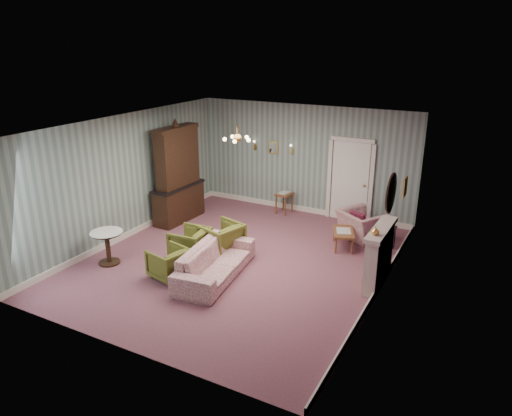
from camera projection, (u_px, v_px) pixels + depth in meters
The scene contains 27 objects.
floor at pixel (239, 260), 10.19m from camera, with size 7.00×7.00×0.00m, color #814B5B.
ceiling at pixel (237, 125), 9.21m from camera, with size 7.00×7.00×0.00m, color white.
wall_back at pixel (304, 160), 12.61m from camera, with size 6.00×6.00×0.00m, color slate.
wall_front at pixel (116, 264), 6.79m from camera, with size 6.00×6.00×0.00m, color slate.
wall_left at pixel (126, 177), 11.03m from camera, with size 7.00×7.00×0.00m, color slate.
wall_right at pixel (385, 221), 8.38m from camera, with size 7.00×7.00×0.00m, color slate.
wall_right_floral at pixel (385, 221), 8.38m from camera, with size 7.00×7.00×0.00m, color #A55281.
door at pixel (350, 180), 12.13m from camera, with size 1.12×0.12×2.16m, color white, non-canonical shape.
olive_chair_a at pixel (169, 262), 9.36m from camera, with size 0.66×0.62×0.68m, color brown.
olive_chair_b at pixel (190, 242), 10.18m from camera, with size 0.73×0.68×0.75m, color brown.
olive_chair_c at pixel (221, 238), 10.32m from camera, with size 0.79×0.74×0.81m, color brown.
sofa_chintz at pixel (215, 257), 9.37m from camera, with size 2.21×0.64×0.86m, color #923B58.
wingback_chair at pixel (362, 220), 11.21m from camera, with size 1.01×0.65×0.88m, color #923B58.
dresser at pixel (177, 172), 12.03m from camera, with size 0.54×1.56×2.60m, color black, non-canonical shape.
fireplace at pixel (379, 256), 9.06m from camera, with size 0.30×1.40×1.16m, color beige, non-canonical shape.
mantel_vase at pixel (375, 231), 8.52m from camera, with size 0.15×0.15×0.15m, color gold.
oval_mirror at pixel (391, 193), 8.59m from camera, with size 0.04×0.76×0.84m, color white, non-canonical shape.
framed_print at pixel (405, 187), 9.80m from camera, with size 0.04×0.34×0.42m, color gold, non-canonical shape.
coffee_table at pixel (343, 239), 10.76m from camera, with size 0.44×0.80×0.41m, color brown, non-canonical shape.
side_table_black at pixel (387, 239), 10.59m from camera, with size 0.37×0.37×0.55m, color black, non-canonical shape.
pedestal_table at pixel (108, 247), 9.94m from camera, with size 0.66×0.66×0.73m, color black, non-canonical shape.
nesting_table at pixel (284, 202), 12.86m from camera, with size 0.37×0.47×0.61m, color brown, non-canonical shape.
gilt_mirror_back at pixel (273, 147), 12.89m from camera, with size 0.28×0.06×0.36m, color gold, non-canonical shape.
sconce_left at pixel (255, 145), 13.12m from camera, with size 0.16×0.12×0.30m, color gold, non-canonical shape.
sconce_right at pixel (291, 150), 12.63m from camera, with size 0.16×0.12×0.30m, color gold, non-canonical shape.
chandelier at pixel (237, 139), 9.31m from camera, with size 0.56×0.56×0.36m, color gold, non-canonical shape.
burgundy_cushion at pixel (358, 220), 11.10m from camera, with size 0.38×0.10×0.38m, color maroon.
Camera 1 is at (4.64, -7.97, 4.49)m, focal length 33.37 mm.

